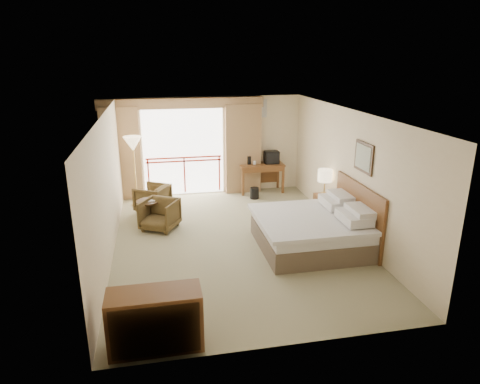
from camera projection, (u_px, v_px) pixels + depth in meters
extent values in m
plane|color=gray|center=(235.00, 241.00, 9.10)|extent=(7.00, 7.00, 0.00)
plane|color=white|center=(235.00, 113.00, 8.27)|extent=(7.00, 7.00, 0.00)
plane|color=beige|center=(212.00, 146.00, 11.95)|extent=(5.00, 0.00, 5.00)
plane|color=beige|center=(286.00, 256.00, 5.42)|extent=(5.00, 0.00, 5.00)
plane|color=beige|center=(108.00, 187.00, 8.22)|extent=(0.00, 7.00, 7.00)
plane|color=beige|center=(350.00, 174.00, 9.15)|extent=(0.00, 7.00, 7.00)
plane|color=white|center=(184.00, 152.00, 11.83)|extent=(2.40, 0.00, 2.40)
cube|color=#B2260F|center=(184.00, 161.00, 11.88)|extent=(2.09, 0.03, 0.04)
cube|color=#B2260F|center=(184.00, 158.00, 11.85)|extent=(2.09, 0.03, 0.04)
cube|color=#B2260F|center=(149.00, 177.00, 11.82)|extent=(0.04, 0.03, 1.00)
cube|color=#B2260F|center=(185.00, 175.00, 12.01)|extent=(0.04, 0.03, 1.00)
cube|color=#B2260F|center=(219.00, 173.00, 12.19)|extent=(0.04, 0.03, 1.00)
cube|color=olive|center=(122.00, 154.00, 11.38)|extent=(1.00, 0.26, 2.50)
cube|color=olive|center=(243.00, 149.00, 12.00)|extent=(1.00, 0.26, 2.50)
cube|color=olive|center=(182.00, 103.00, 11.32)|extent=(4.40, 0.22, 0.28)
cube|color=silver|center=(258.00, 108.00, 11.85)|extent=(0.50, 0.04, 0.50)
cube|color=brown|center=(310.00, 238.00, 8.75)|extent=(2.05, 2.00, 0.40)
cube|color=silver|center=(311.00, 225.00, 8.66)|extent=(2.01, 1.96, 0.22)
cube|color=silver|center=(309.00, 219.00, 8.61)|extent=(2.09, 2.06, 0.08)
cube|color=silver|center=(354.00, 217.00, 8.28)|extent=(0.50, 0.75, 0.18)
cube|color=silver|center=(335.00, 202.00, 9.12)|extent=(0.50, 0.75, 0.18)
cube|color=silver|center=(361.00, 211.00, 8.27)|extent=(0.40, 0.70, 0.14)
cube|color=silver|center=(342.00, 196.00, 9.11)|extent=(0.40, 0.70, 0.14)
cube|color=brown|center=(358.00, 214.00, 8.80)|extent=(0.06, 2.10, 1.30)
cube|color=black|center=(364.00, 157.00, 8.43)|extent=(0.03, 0.72, 0.60)
cube|color=silver|center=(363.00, 157.00, 8.43)|extent=(0.01, 0.60, 0.48)
cube|color=brown|center=(324.00, 207.00, 10.20)|extent=(0.46, 0.53, 0.60)
cylinder|color=tan|center=(324.00, 193.00, 10.14)|extent=(0.14, 0.14, 0.04)
cylinder|color=tan|center=(324.00, 186.00, 10.09)|extent=(0.03, 0.03, 0.36)
cylinder|color=#FFE5B2|center=(325.00, 175.00, 10.01)|extent=(0.34, 0.34, 0.28)
cube|color=black|center=(325.00, 196.00, 9.95)|extent=(0.18, 0.15, 0.07)
cube|color=brown|center=(261.00, 165.00, 12.12)|extent=(1.26, 0.61, 0.05)
cube|color=brown|center=(243.00, 182.00, 11.89)|extent=(0.06, 0.06, 0.78)
cube|color=brown|center=(283.00, 180.00, 12.11)|extent=(0.06, 0.06, 0.78)
cube|color=brown|center=(239.00, 177.00, 12.38)|extent=(0.06, 0.06, 0.78)
cube|color=brown|center=(278.00, 175.00, 12.60)|extent=(0.06, 0.06, 0.78)
cube|color=brown|center=(259.00, 173.00, 12.47)|extent=(1.16, 0.03, 0.58)
cube|color=brown|center=(263.00, 170.00, 11.89)|extent=(1.16, 0.03, 0.13)
cube|color=black|center=(272.00, 157.00, 12.11)|extent=(0.39, 0.30, 0.36)
cube|color=black|center=(273.00, 158.00, 11.97)|extent=(0.36, 0.02, 0.29)
cylinder|color=black|center=(249.00, 160.00, 12.01)|extent=(0.14, 0.14, 0.24)
cylinder|color=white|center=(255.00, 163.00, 12.01)|extent=(0.10, 0.10, 0.11)
cylinder|color=black|center=(254.00, 193.00, 11.72)|extent=(0.25, 0.25, 0.31)
imported|color=#433219|center=(153.00, 211.00, 10.85)|extent=(1.01, 1.00, 0.68)
imported|color=#433219|center=(161.00, 229.00, 9.73)|extent=(1.01, 1.02, 0.69)
cylinder|color=black|center=(148.00, 202.00, 9.82)|extent=(0.53, 0.53, 0.04)
cylinder|color=black|center=(149.00, 213.00, 9.90)|extent=(0.06, 0.06, 0.53)
cylinder|color=black|center=(149.00, 223.00, 9.98)|extent=(0.38, 0.38, 0.03)
imported|color=white|center=(148.00, 201.00, 9.81)|extent=(0.17, 0.22, 0.02)
cylinder|color=tan|center=(137.00, 204.00, 11.26)|extent=(0.30, 0.30, 0.03)
cylinder|color=tan|center=(135.00, 176.00, 11.02)|extent=(0.03, 0.03, 1.58)
cone|color=#FFE5B2|center=(133.00, 144.00, 10.76)|extent=(0.46, 0.46, 0.37)
cube|color=brown|center=(155.00, 320.00, 5.70)|extent=(1.25, 0.52, 0.83)
cube|color=black|center=(156.00, 331.00, 5.46)|extent=(1.14, 0.02, 0.73)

